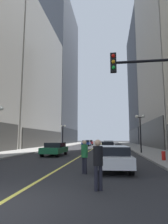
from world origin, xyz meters
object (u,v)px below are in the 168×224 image
car_green (55,149)px  traffic_light_near_right (164,92)px  car_blue (86,143)px  pedestrian_in_green_parka (84,154)px  car_maroon (108,144)px  street_lamp_right_mid (140,125)px  fire_hydrant_right (164,157)px  street_lamp_left_far (63,131)px  car_red (89,142)px  car_white (112,157)px  pedestrian_in_black_coat (98,160)px  car_silver (108,146)px

car_green → traffic_light_near_right: 13.69m
car_green → car_blue: (0.15, 24.46, -0.00)m
car_blue → pedestrian_in_green_parka: bearing=-82.9°
car_maroon → street_lamp_right_mid: size_ratio=1.09×
pedestrian_in_green_parka → fire_hydrant_right: (5.22, 5.40, -0.56)m
street_lamp_left_far → traffic_light_near_right: bearing=-67.7°
car_blue → street_lamp_left_far: street_lamp_left_far is taller
car_maroon → car_red: 16.04m
street_lamp_left_far → street_lamp_right_mid: same height
car_white → car_blue: size_ratio=1.09×
pedestrian_in_black_coat → pedestrian_in_green_parka: bearing=106.4°
street_lamp_left_far → pedestrian_in_green_parka: bearing=-73.5°
car_blue → street_lamp_left_far: bearing=-120.6°
car_white → car_silver: (-0.45, 15.93, -0.00)m
car_red → pedestrian_in_green_parka: pedestrian_in_green_parka is taller
pedestrian_in_black_coat → street_lamp_right_mid: street_lamp_right_mid is taller
car_white → pedestrian_in_green_parka: size_ratio=2.86×
street_lamp_right_mid → car_red: bearing=107.1°
car_silver → street_lamp_left_far: (-9.04, 9.95, 2.54)m
car_silver → pedestrian_in_green_parka: pedestrian_in_green_parka is taller
street_lamp_left_far → car_red: bearing=76.1°
pedestrian_in_black_coat → fire_hydrant_right: (4.33, 8.40, -0.60)m
car_green → pedestrian_in_green_parka: bearing=-65.2°
pedestrian_in_green_parka → fire_hydrant_right: pedestrian_in_green_parka is taller
street_lamp_right_mid → street_lamp_left_far: bearing=131.1°
car_white → car_blue: same height
car_white → car_silver: size_ratio=1.07×
car_red → traffic_light_near_right: 44.34m
car_silver → fire_hydrant_right: car_silver is taller
car_red → car_silver: bearing=-77.8°
car_white → car_green: 9.84m
car_green → car_blue: 24.46m
car_white → pedestrian_in_black_coat: pedestrian_in_black_coat is taller
car_maroon → street_lamp_left_far: 9.34m
car_blue → car_red: (-0.20, 8.35, 0.00)m
car_green → street_lamp_right_mid: street_lamp_right_mid is taller
car_red → pedestrian_in_green_parka: bearing=-84.1°
car_maroon → pedestrian_in_black_coat: bearing=-90.0°
car_red → street_lamp_right_mid: bearing=-72.9°
car_blue → fire_hydrant_right: bearing=-71.7°
pedestrian_in_black_coat → fire_hydrant_right: pedestrian_in_black_coat is taller
pedestrian_in_green_parka → pedestrian_in_black_coat: size_ratio=0.97×
car_maroon → car_red: bearing=109.3°
pedestrian_in_green_parka → car_silver: bearing=86.8°
traffic_light_near_right → fire_hydrant_right: bearing=76.9°
street_lamp_left_far → pedestrian_in_black_coat: bearing=-73.5°
traffic_light_near_right → fire_hydrant_right: (1.55, 6.67, -3.34)m
pedestrian_in_green_parka → street_lamp_right_mid: bearing=69.6°
car_green → car_blue: size_ratio=0.96×
car_maroon → fire_hydrant_right: 22.11m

